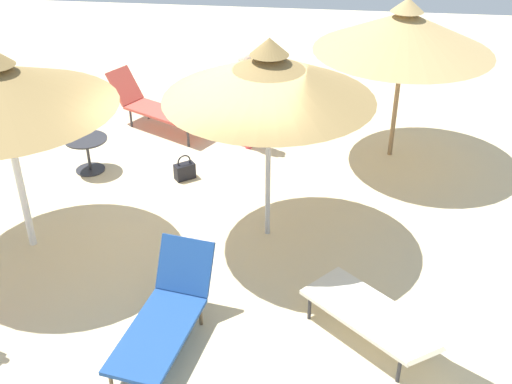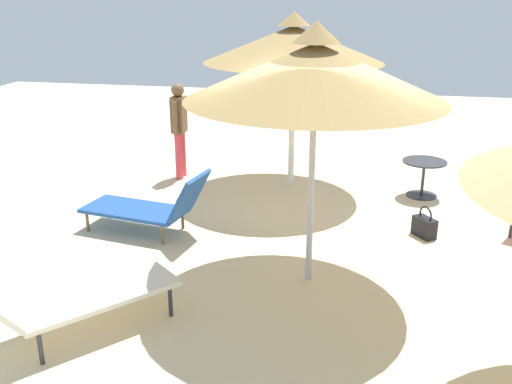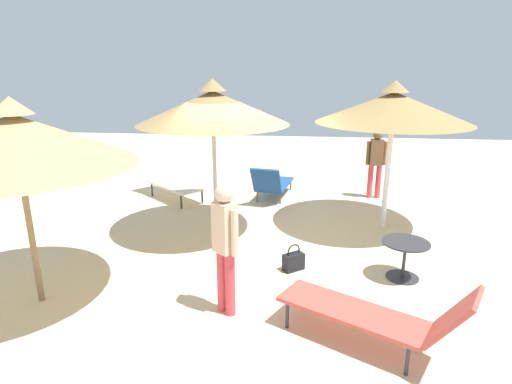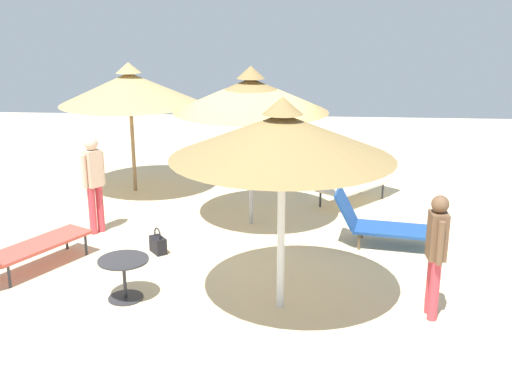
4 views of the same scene
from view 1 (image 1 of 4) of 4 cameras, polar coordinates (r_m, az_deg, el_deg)
The scene contains 9 objects.
ground at distance 9.51m, azimuth -3.60°, elevation -3.33°, with size 24.00×24.00×0.10m, color beige.
parasol_umbrella_far_right at distance 8.20m, azimuth 1.17°, elevation 10.26°, with size 2.77×2.77×2.91m.
parasol_umbrella_center at distance 10.84m, azimuth 13.13°, elevation 13.80°, with size 2.94×2.94×2.77m.
lounge_chair_near_right at distance 7.47m, azimuth -8.02°, elevation -10.56°, with size 1.85×0.96×0.93m.
lounge_chair_near_left at distance 7.40m, azimuth 11.74°, elevation -11.11°, with size 1.81×1.93×0.90m.
lounge_chair_edge at distance 12.36m, azimuth -9.04°, elevation 7.57°, with size 1.52×2.15×1.00m.
person_standing_back at distance 11.29m, azimuth -0.98°, elevation 8.66°, with size 0.33×0.37×1.75m.
handbag at distance 10.66m, azimuth -6.38°, elevation 1.91°, with size 0.34×0.37×0.44m.
side_table_round at distance 11.09m, azimuth -14.82°, elevation 3.76°, with size 0.70×0.70×0.60m.
Camera 1 is at (-7.69, -1.53, 5.33)m, focal length 44.81 mm.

